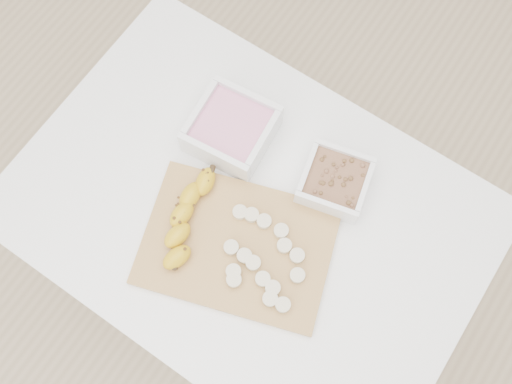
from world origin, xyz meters
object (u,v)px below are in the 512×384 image
Objects in this scene: cutting_board at (237,245)px; bowl_yogurt at (232,129)px; table at (249,224)px; bowl_granola at (335,181)px; banana at (187,220)px.

bowl_yogurt is at bearing 127.18° from cutting_board.
bowl_yogurt reaches higher than table.
bowl_granola reaches higher than banana.
cutting_board is at bearing -52.82° from bowl_yogurt.
bowl_yogurt is 0.47× the size of cutting_board.
bowl_yogurt is (-0.13, 0.13, 0.14)m from table.
bowl_yogurt reaches higher than banana.
bowl_granola is at bearing 5.74° from bowl_yogurt.
cutting_board is (0.15, -0.20, -0.03)m from bowl_yogurt.
table is at bearing -128.55° from bowl_granola.
bowl_granola reaches higher than cutting_board.
table is at bearing 41.72° from banana.
cutting_board is (0.02, -0.07, 0.10)m from table.
table is 5.41× the size of bowl_yogurt.
cutting_board is at bearing 4.91° from banana.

